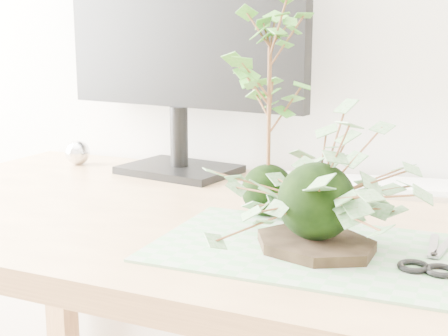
{
  "coord_description": "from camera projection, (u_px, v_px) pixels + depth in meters",
  "views": [
    {
      "loc": [
        0.38,
        0.3,
        1.03
      ],
      "look_at": [
        0.0,
        1.14,
        0.84
      ],
      "focal_mm": 50.0,
      "sensor_mm": 36.0,
      "label": 1
    }
  ],
  "objects": [
    {
      "name": "desk",
      "position": [
        300.0,
        275.0,
        1.02
      ],
      "size": [
        1.6,
        0.7,
        0.74
      ],
      "color": "tan",
      "rests_on": "ground_plane"
    },
    {
      "name": "ivy_kokedama",
      "position": [
        318.0,
        165.0,
        0.85
      ],
      "size": [
        0.39,
        0.39,
        0.22
      ],
      "rotation": [
        0.0,
        0.0,
        0.34
      ],
      "color": "black",
      "rests_on": "stone_dish"
    },
    {
      "name": "maple_kokedama",
      "position": [
        270.0,
        61.0,
        0.99
      ],
      "size": [
        0.2,
        0.2,
        0.37
      ],
      "rotation": [
        0.0,
        0.0,
        0.0
      ],
      "color": "black",
      "rests_on": "desk"
    },
    {
      "name": "stone_dish",
      "position": [
        315.0,
        244.0,
        0.87
      ],
      "size": [
        0.22,
        0.22,
        0.01
      ],
      "primitive_type": "cylinder",
      "rotation": [
        0.0,
        0.0,
        -0.28
      ],
      "color": "black",
      "rests_on": "cutting_mat"
    },
    {
      "name": "cutting_mat",
      "position": [
        307.0,
        249.0,
        0.88
      ],
      "size": [
        0.43,
        0.3,
        0.0
      ],
      "primitive_type": "cube",
      "rotation": [
        0.0,
        0.0,
        0.03
      ],
      "color": "#5E9861",
      "rests_on": "desk"
    },
    {
      "name": "foil_ball",
      "position": [
        78.0,
        152.0,
        1.46
      ],
      "size": [
        0.06,
        0.06,
        0.06
      ],
      "primitive_type": "sphere",
      "color": "white",
      "rests_on": "desk"
    },
    {
      "name": "scissors",
      "position": [
        431.0,
        263.0,
        0.81
      ],
      "size": [
        0.08,
        0.17,
        0.01
      ],
      "rotation": [
        0.0,
        0.0,
        -0.04
      ],
      "color": "gray",
      "rests_on": "cutting_mat"
    },
    {
      "name": "keyboard",
      "position": [
        360.0,
        185.0,
        1.22
      ],
      "size": [
        0.48,
        0.22,
        0.02
      ],
      "rotation": [
        0.0,
        0.0,
        0.17
      ],
      "color": "#BEBEBE",
      "rests_on": "desk"
    },
    {
      "name": "monitor",
      "position": [
        180.0,
        33.0,
        1.32
      ],
      "size": [
        0.59,
        0.21,
        0.53
      ],
      "rotation": [
        0.0,
        0.0,
        -0.14
      ],
      "color": "black",
      "rests_on": "desk"
    }
  ]
}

